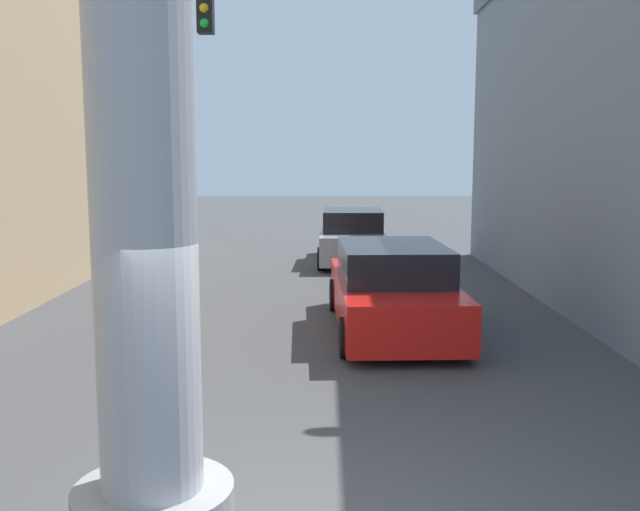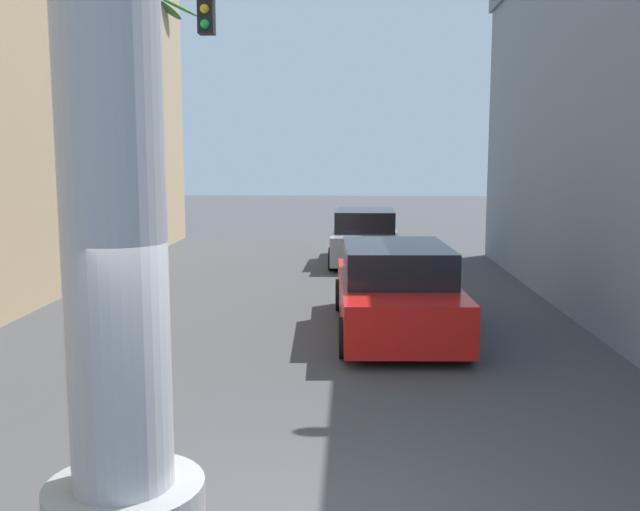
{
  "view_description": "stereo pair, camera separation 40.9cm",
  "coord_description": "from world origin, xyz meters",
  "px_view_note": "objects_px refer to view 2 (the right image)",
  "views": [
    {
      "loc": [
        0.08,
        -5.32,
        3.1
      ],
      "look_at": [
        0.0,
        5.77,
        1.56
      ],
      "focal_mm": 40.0,
      "sensor_mm": 36.0,
      "label": 1
    },
    {
      "loc": [
        0.49,
        -5.31,
        3.1
      ],
      "look_at": [
        0.0,
        5.77,
        1.56
      ],
      "focal_mm": 40.0,
      "sensor_mm": 36.0,
      "label": 2
    }
  ],
  "objects_px": {
    "pedestrian_mid_right": "(602,277)",
    "palm_tree_far_left": "(155,100)",
    "car_lead": "(395,290)",
    "traffic_light_mast": "(34,90)",
    "car_far": "(365,238)"
  },
  "relations": [
    {
      "from": "traffic_light_mast",
      "to": "palm_tree_far_left",
      "type": "height_order",
      "value": "palm_tree_far_left"
    },
    {
      "from": "traffic_light_mast",
      "to": "car_lead",
      "type": "height_order",
      "value": "traffic_light_mast"
    },
    {
      "from": "car_lead",
      "to": "pedestrian_mid_right",
      "type": "distance_m",
      "value": 3.7
    },
    {
      "from": "car_far",
      "to": "pedestrian_mid_right",
      "type": "xyz_separation_m",
      "value": [
        4.08,
        -8.18,
        0.23
      ]
    },
    {
      "from": "car_lead",
      "to": "pedestrian_mid_right",
      "type": "xyz_separation_m",
      "value": [
        3.69,
        0.22,
        0.23
      ]
    },
    {
      "from": "pedestrian_mid_right",
      "to": "car_lead",
      "type": "bearing_deg",
      "value": -176.54
    },
    {
      "from": "car_lead",
      "to": "palm_tree_far_left",
      "type": "relative_size",
      "value": 0.59
    },
    {
      "from": "car_lead",
      "to": "pedestrian_mid_right",
      "type": "relative_size",
      "value": 3.01
    },
    {
      "from": "pedestrian_mid_right",
      "to": "palm_tree_far_left",
      "type": "bearing_deg",
      "value": 134.12
    },
    {
      "from": "car_far",
      "to": "pedestrian_mid_right",
      "type": "distance_m",
      "value": 9.14
    },
    {
      "from": "car_lead",
      "to": "palm_tree_far_left",
      "type": "distance_m",
      "value": 14.53
    },
    {
      "from": "traffic_light_mast",
      "to": "pedestrian_mid_right",
      "type": "xyz_separation_m",
      "value": [
        9.42,
        1.64,
        -3.17
      ]
    },
    {
      "from": "car_far",
      "to": "palm_tree_far_left",
      "type": "relative_size",
      "value": 0.54
    },
    {
      "from": "car_lead",
      "to": "palm_tree_far_left",
      "type": "xyz_separation_m",
      "value": [
        -7.46,
        11.72,
        4.26
      ]
    },
    {
      "from": "traffic_light_mast",
      "to": "palm_tree_far_left",
      "type": "distance_m",
      "value": 13.28
    }
  ]
}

